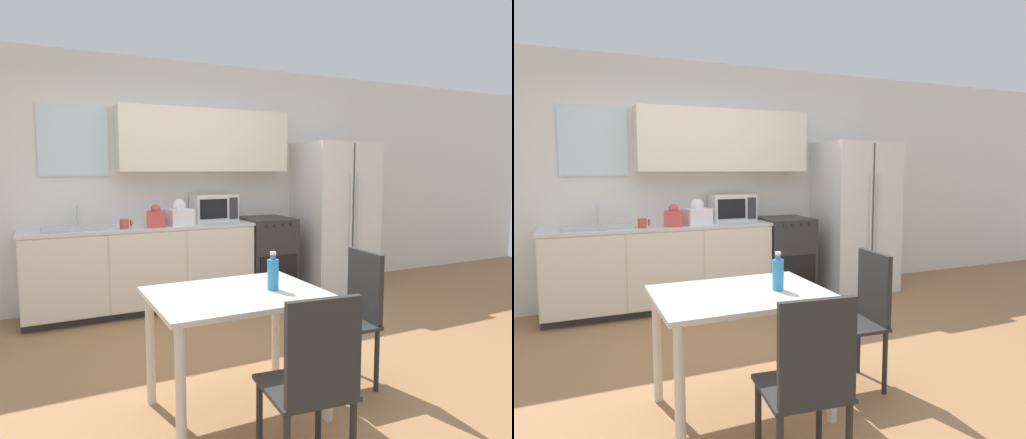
# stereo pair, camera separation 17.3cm
# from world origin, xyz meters

# --- Properties ---
(ground_plane) EXTENTS (12.00, 12.00, 0.00)m
(ground_plane) POSITION_xyz_m (0.00, 0.00, 0.00)
(ground_plane) COLOR #9E7047
(wall_back) EXTENTS (12.00, 0.38, 2.70)m
(wall_back) POSITION_xyz_m (0.07, 1.93, 1.44)
(wall_back) COLOR silver
(wall_back) RESTS_ON ground_plane
(kitchen_counter) EXTENTS (2.36, 0.61, 0.91)m
(kitchen_counter) POSITION_xyz_m (-0.33, 1.64, 0.46)
(kitchen_counter) COLOR #333333
(kitchen_counter) RESTS_ON ground_plane
(oven_range) EXTENTS (0.55, 0.65, 0.93)m
(oven_range) POSITION_xyz_m (1.12, 1.62, 0.46)
(oven_range) COLOR #2D2D2D
(oven_range) RESTS_ON ground_plane
(refrigerator) EXTENTS (0.88, 0.80, 1.82)m
(refrigerator) POSITION_xyz_m (2.05, 1.56, 0.91)
(refrigerator) COLOR silver
(refrigerator) RESTS_ON ground_plane
(kitchen_sink) EXTENTS (0.69, 0.40, 0.23)m
(kitchen_sink) POSITION_xyz_m (-0.95, 1.65, 0.92)
(kitchen_sink) COLOR #B7BABC
(kitchen_sink) RESTS_ON kitchen_counter
(microwave) EXTENTS (0.50, 0.31, 0.30)m
(microwave) POSITION_xyz_m (0.51, 1.75, 1.06)
(microwave) COLOR silver
(microwave) RESTS_ON kitchen_counter
(coffee_mug) EXTENTS (0.12, 0.09, 0.09)m
(coffee_mug) POSITION_xyz_m (-0.53, 1.51, 0.95)
(coffee_mug) COLOR #BF4C3F
(coffee_mug) RESTS_ON kitchen_counter
(grocery_bag_0) EXTENTS (0.30, 0.27, 0.28)m
(grocery_bag_0) POSITION_xyz_m (0.05, 1.56, 1.02)
(grocery_bag_0) COLOR white
(grocery_bag_0) RESTS_ON kitchen_counter
(grocery_bag_1) EXTENTS (0.22, 0.20, 0.24)m
(grocery_bag_1) POSITION_xyz_m (-0.22, 1.50, 1.01)
(grocery_bag_1) COLOR #D14C4C
(grocery_bag_1) RESTS_ON kitchen_counter
(dining_table) EXTENTS (1.02, 0.78, 0.75)m
(dining_table) POSITION_xyz_m (-0.27, -0.67, 0.64)
(dining_table) COLOR beige
(dining_table) RESTS_ON ground_plane
(dining_chair_near) EXTENTS (0.44, 0.44, 0.93)m
(dining_chair_near) POSITION_xyz_m (-0.21, -1.44, 0.54)
(dining_chair_near) COLOR #282828
(dining_chair_near) RESTS_ON ground_plane
(dining_chair_side) EXTENTS (0.42, 0.42, 0.93)m
(dining_chair_side) POSITION_xyz_m (0.62, -0.67, 0.54)
(dining_chair_side) COLOR #282828
(dining_chair_side) RESTS_ON ground_plane
(drink_bottle) EXTENTS (0.07, 0.07, 0.24)m
(drink_bottle) POSITION_xyz_m (-0.04, -0.72, 0.86)
(drink_bottle) COLOR #338CD8
(drink_bottle) RESTS_ON dining_table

